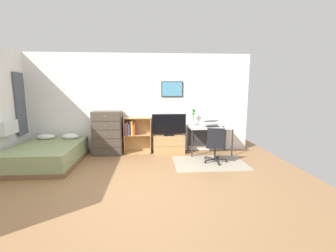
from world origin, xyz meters
The scene contains 14 objects.
ground_plane centered at (0.00, 0.00, 0.00)m, with size 7.20×7.20×0.00m, color #936B44.
wall_back_with_posters centered at (0.01, 2.43, 1.35)m, with size 6.12×0.09×2.70m.
area_rug centered at (1.70, 1.22, 0.00)m, with size 1.70×1.20×0.01m, color #9E937F.
bed centered at (-2.12, 1.41, 0.24)m, with size 1.44×1.92×0.59m.
dresser centered at (-0.85, 2.15, 0.58)m, with size 0.77×0.46×1.17m.
bookshelf centered at (-0.14, 2.22, 0.57)m, with size 0.72×0.30×0.98m.
tv_stand centered at (0.79, 2.17, 0.24)m, with size 0.85×0.41×0.49m.
television centered at (0.79, 2.15, 0.79)m, with size 0.92×0.16×0.59m.
desk centered at (1.90, 2.13, 0.61)m, with size 1.13×0.65×0.74m.
office_chair centered at (1.82, 1.21, 0.46)m, with size 0.58×0.57×0.86m.
laptop centered at (1.96, 2.13, 0.80)m, with size 0.40×0.43×0.16m.
computer_mouse centered at (2.25, 1.99, 0.76)m, with size 0.06×0.10×0.03m, color #262628.
bamboo_vase centered at (1.48, 2.26, 0.96)m, with size 0.10×0.11×0.47m.
wine_glass centered at (1.63, 1.99, 0.87)m, with size 0.07×0.07×0.18m.
Camera 1 is at (0.32, -3.98, 1.76)m, focal length 24.55 mm.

